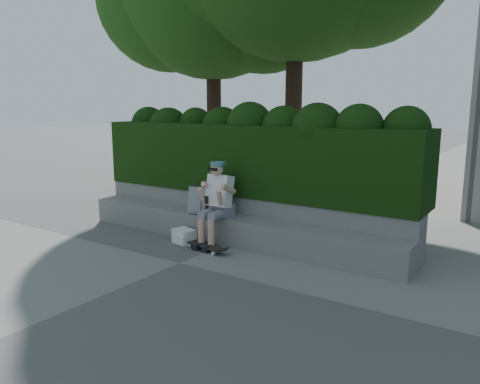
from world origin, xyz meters
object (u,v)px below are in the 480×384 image
Objects in this scene: backpack_plaid at (198,200)px; skateboard at (205,246)px; person at (217,200)px; backpack_ground at (184,236)px.

skateboard is at bearing -59.64° from backpack_plaid.
skateboard is 0.89m from backpack_plaid.
backpack_plaid reaches higher than skateboard.
person is 1.61× the size of skateboard.
backpack_ground is at bearing -177.78° from skateboard.
person is at bearing 104.08° from skateboard.
backpack_plaid reaches higher than backpack_ground.
skateboard is 0.52m from backpack_ground.
skateboard is 2.29× the size of backpack_ground.
person reaches higher than backpack_ground.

